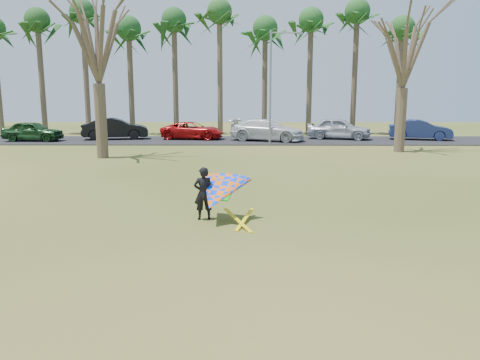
{
  "coord_description": "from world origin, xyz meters",
  "views": [
    {
      "loc": [
        0.1,
        -11.67,
        3.62
      ],
      "look_at": [
        0.0,
        2.0,
        1.1
      ],
      "focal_mm": 35.0,
      "sensor_mm": 36.0,
      "label": 1
    }
  ],
  "objects_px": {
    "streetlight": "(273,82)",
    "car_0": "(33,131)",
    "car_2": "(193,130)",
    "car_3": "(267,130)",
    "bare_tree_right": "(405,45)",
    "car_1": "(115,129)",
    "car_4": "(339,128)",
    "kite_flyer": "(217,193)",
    "car_5": "(420,130)",
    "bare_tree_left": "(96,33)"
  },
  "relations": [
    {
      "from": "bare_tree_right",
      "to": "car_2",
      "type": "distance_m",
      "value": 17.02
    },
    {
      "from": "car_3",
      "to": "car_5",
      "type": "relative_size",
      "value": 1.21
    },
    {
      "from": "car_5",
      "to": "kite_flyer",
      "type": "height_order",
      "value": "kite_flyer"
    },
    {
      "from": "streetlight",
      "to": "car_3",
      "type": "xyz_separation_m",
      "value": [
        -0.24,
        2.5,
        -3.57
      ]
    },
    {
      "from": "car_3",
      "to": "car_4",
      "type": "height_order",
      "value": "car_4"
    },
    {
      "from": "bare_tree_left",
      "to": "bare_tree_right",
      "type": "relative_size",
      "value": 1.05
    },
    {
      "from": "bare_tree_right",
      "to": "car_1",
      "type": "bearing_deg",
      "value": 159.21
    },
    {
      "from": "car_3",
      "to": "kite_flyer",
      "type": "distance_m",
      "value": 23.27
    },
    {
      "from": "bare_tree_left",
      "to": "car_5",
      "type": "distance_m",
      "value": 25.13
    },
    {
      "from": "car_1",
      "to": "kite_flyer",
      "type": "height_order",
      "value": "kite_flyer"
    },
    {
      "from": "car_4",
      "to": "car_2",
      "type": "bearing_deg",
      "value": 109.64
    },
    {
      "from": "bare_tree_right",
      "to": "car_1",
      "type": "relative_size",
      "value": 1.8
    },
    {
      "from": "car_2",
      "to": "streetlight",
      "type": "bearing_deg",
      "value": -114.64
    },
    {
      "from": "bare_tree_right",
      "to": "car_3",
      "type": "xyz_separation_m",
      "value": [
        -8.08,
        6.5,
        -5.67
      ]
    },
    {
      "from": "streetlight",
      "to": "car_5",
      "type": "xyz_separation_m",
      "value": [
        11.9,
        3.41,
        -3.62
      ]
    },
    {
      "from": "car_0",
      "to": "bare_tree_left",
      "type": "bearing_deg",
      "value": -135.54
    },
    {
      "from": "car_1",
      "to": "car_5",
      "type": "height_order",
      "value": "car_1"
    },
    {
      "from": "car_2",
      "to": "bare_tree_left",
      "type": "bearing_deg",
      "value": 166.48
    },
    {
      "from": "car_3",
      "to": "car_4",
      "type": "relative_size",
      "value": 1.15
    },
    {
      "from": "car_4",
      "to": "car_1",
      "type": "bearing_deg",
      "value": 109.86
    },
    {
      "from": "bare_tree_right",
      "to": "kite_flyer",
      "type": "bearing_deg",
      "value": -122.64
    },
    {
      "from": "car_4",
      "to": "bare_tree_right",
      "type": "bearing_deg",
      "value": -145.2
    },
    {
      "from": "bare_tree_left",
      "to": "car_2",
      "type": "bearing_deg",
      "value": 69.51
    },
    {
      "from": "bare_tree_right",
      "to": "car_0",
      "type": "bearing_deg",
      "value": 166.74
    },
    {
      "from": "car_4",
      "to": "kite_flyer",
      "type": "xyz_separation_m",
      "value": [
        -8.4,
        -24.53,
        -0.07
      ]
    },
    {
      "from": "streetlight",
      "to": "car_0",
      "type": "relative_size",
      "value": 1.79
    },
    {
      "from": "car_3",
      "to": "bare_tree_left",
      "type": "bearing_deg",
      "value": 153.43
    },
    {
      "from": "car_0",
      "to": "car_3",
      "type": "bearing_deg",
      "value": -85.83
    },
    {
      "from": "car_2",
      "to": "car_3",
      "type": "height_order",
      "value": "car_3"
    },
    {
      "from": "car_0",
      "to": "car_4",
      "type": "distance_m",
      "value": 23.9
    },
    {
      "from": "streetlight",
      "to": "kite_flyer",
      "type": "height_order",
      "value": "streetlight"
    },
    {
      "from": "car_0",
      "to": "car_4",
      "type": "bearing_deg",
      "value": -82.74
    },
    {
      "from": "car_0",
      "to": "car_1",
      "type": "height_order",
      "value": "car_1"
    },
    {
      "from": "car_1",
      "to": "car_3",
      "type": "bearing_deg",
      "value": -106.55
    },
    {
      "from": "kite_flyer",
      "to": "car_5",
      "type": "bearing_deg",
      "value": 58.55
    },
    {
      "from": "car_2",
      "to": "car_5",
      "type": "distance_m",
      "value": 18.03
    },
    {
      "from": "car_2",
      "to": "kite_flyer",
      "type": "bearing_deg",
      "value": -165.27
    },
    {
      "from": "car_3",
      "to": "car_4",
      "type": "distance_m",
      "value": 6.0
    },
    {
      "from": "bare_tree_left",
      "to": "car_0",
      "type": "height_order",
      "value": "bare_tree_left"
    },
    {
      "from": "bare_tree_right",
      "to": "kite_flyer",
      "type": "xyz_separation_m",
      "value": [
        -10.65,
        -16.62,
        -5.72
      ]
    },
    {
      "from": "car_1",
      "to": "car_3",
      "type": "distance_m",
      "value": 12.09
    },
    {
      "from": "car_0",
      "to": "car_2",
      "type": "xyz_separation_m",
      "value": [
        12.1,
        1.63,
        -0.07
      ]
    },
    {
      "from": "car_0",
      "to": "car_2",
      "type": "bearing_deg",
      "value": -79.31
    },
    {
      "from": "bare_tree_left",
      "to": "car_1",
      "type": "relative_size",
      "value": 1.89
    },
    {
      "from": "car_0",
      "to": "car_1",
      "type": "bearing_deg",
      "value": -72.95
    },
    {
      "from": "car_0",
      "to": "car_1",
      "type": "distance_m",
      "value": 6.14
    },
    {
      "from": "car_1",
      "to": "car_5",
      "type": "relative_size",
      "value": 1.08
    },
    {
      "from": "streetlight",
      "to": "car_4",
      "type": "relative_size",
      "value": 1.6
    },
    {
      "from": "streetlight",
      "to": "car_1",
      "type": "distance_m",
      "value": 13.29
    },
    {
      "from": "car_3",
      "to": "car_5",
      "type": "bearing_deg",
      "value": -66.07
    }
  ]
}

